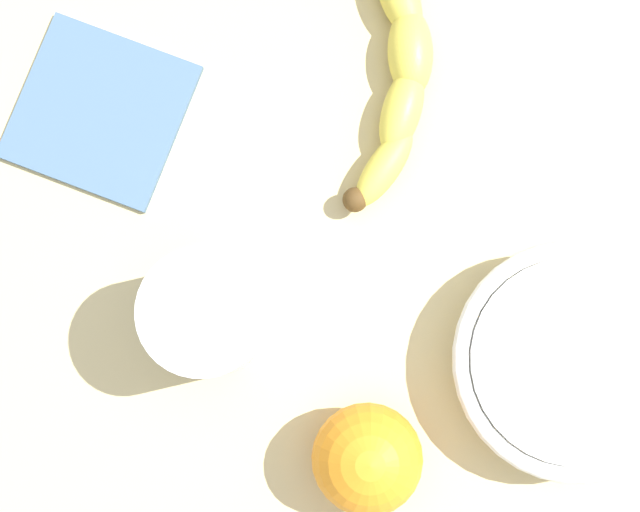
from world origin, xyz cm
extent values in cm
cube|color=#D0BD84|center=(0.00, 0.00, 1.50)|extent=(120.00, 120.00, 3.00)
ellipsoid|color=#E6D34A|center=(0.47, 1.41, 4.71)|extent=(4.30, 7.28, 2.46)
ellipsoid|color=#E6D34A|center=(-0.13, -3.11, 4.71)|extent=(3.11, 6.93, 2.94)
ellipsoid|color=#E6D34A|center=(0.69, -7.59, 4.71)|extent=(5.49, 7.61, 3.42)
sphere|color=#513819|center=(1.34, 4.38, 4.71)|extent=(1.88, 1.88, 1.88)
cylinder|color=silver|center=(8.45, 15.63, 7.97)|extent=(8.48, 8.48, 9.95)
cylinder|color=#ECC370|center=(8.45, 15.63, 7.14)|extent=(7.98, 7.98, 7.79)
cylinder|color=white|center=(-16.56, 11.12, 5.27)|extent=(14.41, 14.41, 4.53)
torus|color=white|center=(-16.56, 11.12, 6.93)|extent=(16.86, 16.86, 1.20)
sphere|color=orange|center=(-4.87, 21.86, 6.88)|extent=(7.76, 7.76, 7.76)
cube|color=slate|center=(21.92, 3.46, 3.30)|extent=(12.89, 12.74, 0.60)
camera|label=1|loc=(0.54, 15.56, 68.88)|focal=49.46mm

